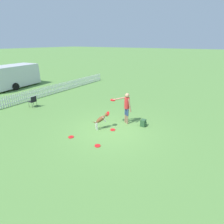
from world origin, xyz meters
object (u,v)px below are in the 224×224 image
Objects in this scene: leaping_dog at (101,119)px; folding_chair_blue_left at (33,101)px; backpack_on_grass at (143,123)px; equipment_trailer at (12,76)px; handler_person at (126,105)px; frisbee_near_dog at (71,137)px; frisbee_near_handler at (113,130)px; frisbee_midfield at (98,146)px.

leaping_dog is 1.17× the size of folding_chair_blue_left.
folding_chair_blue_left is at bearing 100.17° from backpack_on_grass.
backpack_on_grass is at bearing -101.08° from equipment_trailer.
handler_person reaches higher than folding_chair_blue_left.
frisbee_near_dog is (-2.86, 1.48, -1.11)m from handler_person.
frisbee_near_dog is at bearing 143.02° from frisbee_near_handler.
frisbee_midfield is at bearing -171.52° from frisbee_near_handler.
equipment_trailer reaches higher than handler_person.
handler_person is at bearing 97.93° from folding_chair_blue_left.
folding_chair_blue_left is at bearing 72.77° from frisbee_near_dog.
frisbee_near_dog is 1.56m from frisbee_midfield.
handler_person is 1.58m from frisbee_near_handler.
folding_chair_blue_left is (0.07, 6.01, -0.09)m from leaping_dog.
leaping_dog reaches higher than backpack_on_grass.
frisbee_midfield is 0.34× the size of folding_chair_blue_left.
frisbee_near_dog is at bearing 70.51° from folding_chair_blue_left.
folding_chair_blue_left reaches higher than backpack_on_grass.
handler_person is 6.56× the size of frisbee_near_handler.
leaping_dog is 0.16× the size of equipment_trailer.
frisbee_near_dog is (-1.57, 0.72, -0.55)m from leaping_dog.
frisbee_midfield is at bearing 122.62° from handler_person.
backpack_on_grass reaches higher than frisbee_near_dog.
folding_chair_blue_left is (-1.40, 7.78, 0.29)m from backpack_on_grass.
handler_person is at bearing -27.38° from frisbee_near_dog.
leaping_dog reaches higher than frisbee_near_dog.
equipment_trailer is at bearing 71.25° from frisbee_near_dog.
folding_chair_blue_left is at bearing 90.90° from frisbee_near_handler.
backpack_on_grass is at bearing -39.29° from frisbee_near_dog.
equipment_trailer is (1.27, 13.64, 0.03)m from handler_person.
folding_chair_blue_left is 0.14× the size of equipment_trailer.
frisbee_near_handler is 1.75m from backpack_on_grass.
frisbee_near_handler and frisbee_midfield have the same top height.
frisbee_near_dog is 1.00× the size of frisbee_midfield.
frisbee_near_handler is 0.34× the size of folding_chair_blue_left.
frisbee_near_dog is 3.93m from backpack_on_grass.
folding_chair_blue_left is (-1.22, 6.77, -0.64)m from handler_person.
backpack_on_grass is 0.07× the size of equipment_trailer.
leaping_dog is 13.15m from equipment_trailer.
frisbee_near_handler is at bearing 88.64° from folding_chair_blue_left.
handler_person reaches higher than frisbee_near_handler.
handler_person is 3.40m from frisbee_near_dog.
folding_chair_blue_left is (-0.10, 6.61, 0.47)m from frisbee_near_handler.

